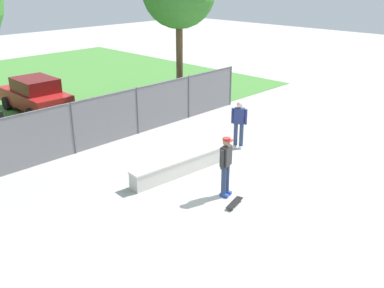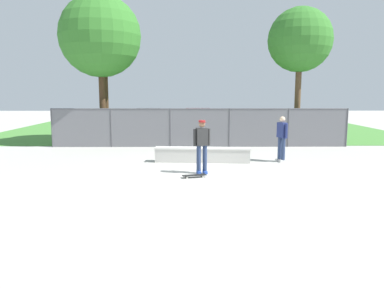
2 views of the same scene
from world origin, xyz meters
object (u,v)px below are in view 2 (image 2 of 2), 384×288
object	(u,v)px
concrete_ledge	(202,155)
tree_near_left	(104,38)
car_red	(198,121)
car_black	(147,121)
tree_mid	(300,41)
skateboard	(194,175)
skateboarder	(202,144)
tree_near_right	(100,36)
bystander	(282,137)

from	to	relation	value
concrete_ledge	tree_near_left	xyz separation A→B (m)	(-5.21, 6.42, 5.39)
tree_near_left	car_red	distance (m)	8.00
car_black	tree_mid	bearing A→B (deg)	-26.61
car_red	skateboard	bearing A→B (deg)	-92.00
tree_near_left	tree_mid	distance (m)	10.61
skateboard	car_red	size ratio (longest dim) A/B	0.19
skateboarder	tree_mid	bearing A→B (deg)	54.09
tree_near_right	tree_mid	size ratio (longest dim) A/B	1.07
bystander	concrete_ledge	bearing A→B (deg)	-178.19
car_black	car_red	xyz separation A→B (m)	(3.36, 0.11, 0.00)
skateboarder	skateboard	world-z (taller)	skateboarder
concrete_ledge	tree_near_left	size ratio (longest dim) A/B	0.52
skateboard	car_black	bearing A→B (deg)	103.20
skateboarder	tree_near_left	bearing A→B (deg)	121.25
tree_near_left	tree_mid	size ratio (longest dim) A/B	1.02
skateboard	car_black	size ratio (longest dim) A/B	0.19
tree_mid	car_red	xyz separation A→B (m)	(-5.28, 4.43, -4.62)
tree_near_right	bystander	xyz separation A→B (m)	(8.26, -5.01, -4.59)
skateboarder	skateboard	xyz separation A→B (m)	(-0.26, -0.59, -0.96)
concrete_ledge	tree_near_left	distance (m)	9.87
tree_near_left	tree_near_right	size ratio (longest dim) A/B	0.95
concrete_ledge	tree_near_right	size ratio (longest dim) A/B	0.49
concrete_ledge	car_red	size ratio (longest dim) A/B	0.90
tree_near_left	concrete_ledge	bearing A→B (deg)	-50.94
bystander	car_black	bearing A→B (deg)	123.52
skateboarder	tree_near_right	world-z (taller)	tree_near_right
car_black	bystander	distance (m)	11.69
tree_near_left	skateboarder	bearing A→B (deg)	-58.75
concrete_ledge	tree_mid	xyz separation A→B (m)	(5.35, 5.52, 5.16)
car_black	bystander	size ratio (longest dim) A/B	2.33
tree_near_left	bystander	distance (m)	11.50
concrete_ledge	tree_mid	distance (m)	9.26
tree_near_left	tree_mid	bearing A→B (deg)	-4.89
bystander	skateboarder	bearing A→B (deg)	-147.14
concrete_ledge	tree_mid	size ratio (longest dim) A/B	0.53
skateboarder	car_red	xyz separation A→B (m)	(0.17, 11.96, -0.19)
concrete_ledge	tree_mid	world-z (taller)	tree_mid
tree_near_right	bystander	size ratio (longest dim) A/B	4.24
tree_near_left	car_black	xyz separation A→B (m)	(1.93, 3.42, -4.85)
skateboarder	concrete_ledge	bearing A→B (deg)	87.29
tree_near_right	car_black	size ratio (longest dim) A/B	1.82
tree_mid	car_red	world-z (taller)	tree_mid
concrete_ledge	bystander	size ratio (longest dim) A/B	2.10
car_red	bystander	bearing A→B (deg)	-72.55
skateboard	car_red	bearing A→B (deg)	88.00
tree_near_left	car_red	bearing A→B (deg)	33.71
skateboarder	car_black	distance (m)	12.28
skateboard	bystander	world-z (taller)	bystander
bystander	tree_near_right	bearing A→B (deg)	148.76
concrete_ledge	skateboard	distance (m)	2.64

